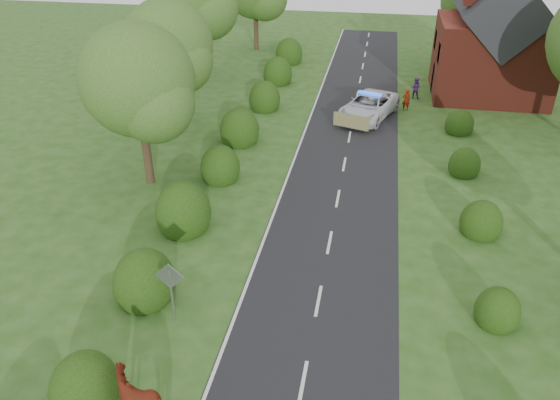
% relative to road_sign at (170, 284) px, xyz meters
% --- Properties ---
extents(ground, '(120.00, 120.00, 0.00)m').
position_rel_road_sign_xyz_m(ground, '(5.00, -2.00, -1.65)').
color(ground, '#285116').
extents(road, '(6.00, 70.00, 0.02)m').
position_rel_road_sign_xyz_m(road, '(5.00, 13.00, -1.64)').
color(road, black).
rests_on(road, ground).
extents(road_markings, '(4.96, 70.00, 0.01)m').
position_rel_road_sign_xyz_m(road_markings, '(3.40, 10.93, -1.63)').
color(road_markings, white).
rests_on(road_markings, road).
extents(hedgerow_left, '(2.75, 50.41, 3.00)m').
position_rel_road_sign_xyz_m(hedgerow_left, '(-1.51, 9.69, -0.91)').
color(hedgerow_left, black).
rests_on(hedgerow_left, ground).
extents(hedgerow_right, '(2.10, 45.78, 2.10)m').
position_rel_road_sign_xyz_m(hedgerow_right, '(11.60, 9.21, -1.10)').
color(hedgerow_right, black).
rests_on(hedgerow_right, ground).
extents(tree_left_a, '(5.74, 5.60, 8.38)m').
position_rel_road_sign_xyz_m(tree_left_a, '(-4.75, 9.86, 3.69)').
color(tree_left_a, '#332316').
rests_on(tree_left_a, ground).
extents(tree_left_b, '(5.74, 5.60, 8.07)m').
position_rel_road_sign_xyz_m(tree_left_b, '(-6.25, 17.86, 3.39)').
color(tree_left_b, '#332316').
rests_on(tree_left_b, ground).
extents(tree_right_c, '(6.15, 6.00, 8.58)m').
position_rel_road_sign_xyz_m(tree_right_c, '(14.27, 35.85, 3.69)').
color(tree_right_c, '#332316').
rests_on(tree_right_c, ground).
extents(road_sign, '(1.06, 0.08, 2.53)m').
position_rel_road_sign_xyz_m(road_sign, '(0.00, 0.00, 0.00)').
color(road_sign, gray).
rests_on(road_sign, ground).
extents(house, '(8.00, 7.40, 9.17)m').
position_rel_road_sign_xyz_m(house, '(14.49, 28.00, 2.13)').
color(house, maroon).
rests_on(house, ground).
extents(cow, '(2.21, 1.28, 1.51)m').
position_rel_road_sign_xyz_m(cow, '(0.63, -4.12, -0.90)').
color(cow, maroon).
rests_on(cow, ground).
extents(police_van, '(4.50, 6.45, 1.78)m').
position_rel_road_sign_xyz_m(police_van, '(5.98, 21.60, -0.84)').
color(police_van, silver).
rests_on(police_van, ground).
extents(pedestrian_red, '(0.62, 0.47, 1.54)m').
position_rel_road_sign_xyz_m(pedestrian_red, '(8.51, 23.52, -0.88)').
color(pedestrian_red, '#A9250B').
rests_on(pedestrian_red, ground).
extents(pedestrian_purple, '(0.87, 0.74, 1.56)m').
position_rel_road_sign_xyz_m(pedestrian_purple, '(9.22, 26.28, -0.87)').
color(pedestrian_purple, '#4C246B').
rests_on(pedestrian_purple, ground).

